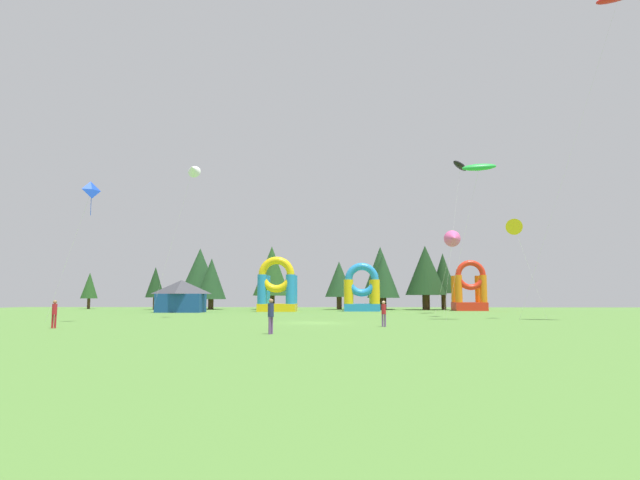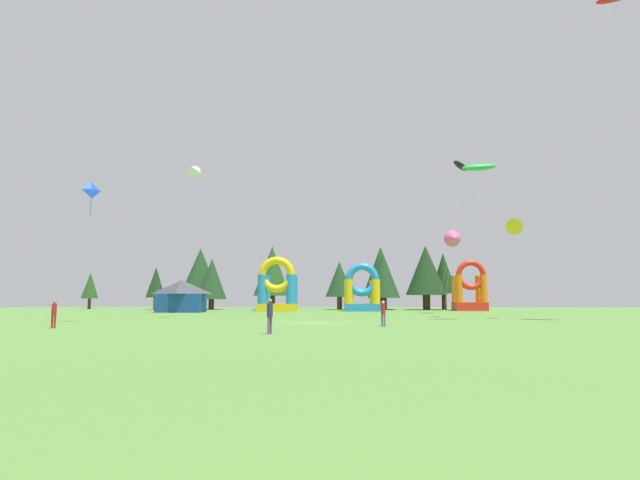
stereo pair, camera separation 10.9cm
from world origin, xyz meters
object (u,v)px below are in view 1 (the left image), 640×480
at_px(kite_pink_delta, 453,238).
at_px(person_near_camera, 271,313).
at_px(kite_green_parafoil, 479,167).
at_px(inflatable_blue_arch, 277,291).
at_px(inflatable_orange_dome, 470,292).
at_px(kite_yellow_delta, 514,227).
at_px(kite_blue_diamond, 92,191).
at_px(kite_white_delta, 193,169).
at_px(person_midfield, 384,311).
at_px(inflatable_yellow_castle, 362,293).
at_px(person_far_side, 54,312).
at_px(kite_black_parafoil, 460,166).
at_px(festival_tent, 181,296).

bearing_deg(kite_pink_delta, person_near_camera, -122.38).
height_order(kite_green_parafoil, inflatable_blue_arch, kite_green_parafoil).
distance_m(kite_green_parafoil, inflatable_orange_dome, 33.08).
xyz_separation_m(kite_yellow_delta, inflatable_orange_dome, (2.59, 27.49, -5.65)).
xyz_separation_m(kite_green_parafoil, kite_blue_diamond, (-31.66, -4.96, -2.87)).
distance_m(kite_yellow_delta, person_near_camera, 28.98).
bearing_deg(kite_white_delta, kite_yellow_delta, 0.42).
relative_size(kite_blue_diamond, inflatable_orange_dome, 1.51).
relative_size(kite_pink_delta, person_midfield, 5.05).
height_order(kite_green_parafoil, person_near_camera, kite_green_parafoil).
bearing_deg(kite_yellow_delta, kite_white_delta, -179.58).
relative_size(inflatable_orange_dome, inflatable_yellow_castle, 1.08).
bearing_deg(kite_green_parafoil, person_far_side, -158.05).
bearing_deg(person_far_side, kite_yellow_delta, -164.00).
bearing_deg(kite_blue_diamond, person_near_camera, -36.60).
xyz_separation_m(kite_blue_diamond, kite_pink_delta, (30.80, 11.84, -2.55)).
xyz_separation_m(kite_black_parafoil, person_far_side, (-32.38, -28.42, -16.42)).
distance_m(kite_white_delta, person_far_side, 20.33).
height_order(kite_green_parafoil, inflatable_yellow_castle, kite_green_parafoil).
relative_size(kite_yellow_delta, inflatable_blue_arch, 1.25).
bearing_deg(festival_tent, kite_yellow_delta, -26.79).
bearing_deg(kite_pink_delta, kite_yellow_delta, -37.47).
bearing_deg(kite_black_parafoil, kite_blue_diamond, -147.95).
bearing_deg(person_midfield, person_far_side, 2.32).
xyz_separation_m(kite_yellow_delta, person_far_side, (-34.03, -15.36, -7.32)).
bearing_deg(person_far_side, person_midfield, 178.47).
distance_m(kite_white_delta, person_midfield, 24.65).
xyz_separation_m(kite_green_parafoil, kite_black_parafoil, (2.27, 16.29, 4.32)).
relative_size(kite_yellow_delta, inflatable_yellow_castle, 1.39).
bearing_deg(inflatable_yellow_castle, kite_green_parafoil, -71.94).
relative_size(kite_blue_diamond, kite_black_parafoil, 0.60).
relative_size(kite_black_parafoil, inflatable_yellow_castle, 2.74).
distance_m(kite_green_parafoil, kite_black_parafoil, 17.00).
bearing_deg(person_near_camera, festival_tent, 54.84).
bearing_deg(kite_pink_delta, festival_tent, 155.04).
xyz_separation_m(person_near_camera, inflatable_blue_arch, (-4.76, 42.54, 1.71)).
bearing_deg(kite_yellow_delta, person_near_camera, -134.70).
relative_size(person_far_side, festival_tent, 0.31).
distance_m(kite_pink_delta, person_near_camera, 28.72).
relative_size(person_near_camera, person_midfield, 1.09).
height_order(kite_blue_diamond, inflatable_blue_arch, kite_blue_diamond).
height_order(person_far_side, inflatable_orange_dome, inflatable_orange_dome).
relative_size(kite_black_parafoil, inflatable_orange_dome, 2.53).
relative_size(kite_green_parafoil, kite_black_parafoil, 0.75).
distance_m(kite_yellow_delta, person_midfield, 19.83).
distance_m(kite_yellow_delta, person_far_side, 38.05).
height_order(person_midfield, inflatable_orange_dome, inflatable_orange_dome).
distance_m(kite_green_parafoil, inflatable_yellow_castle, 31.13).
bearing_deg(kite_blue_diamond, kite_white_delta, 54.44).
relative_size(kite_yellow_delta, inflatable_orange_dome, 1.28).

